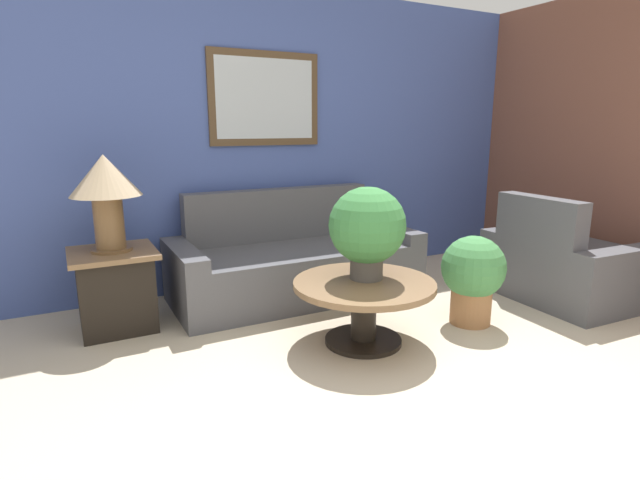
% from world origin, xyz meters
% --- Properties ---
extents(ground_plane, '(20.00, 20.00, 0.00)m').
position_xyz_m(ground_plane, '(0.00, 0.00, 0.00)').
color(ground_plane, '#BCAD93').
extents(wall_back, '(7.53, 0.09, 2.60)m').
position_xyz_m(wall_back, '(0.00, 2.75, 1.31)').
color(wall_back, '#42569E').
rests_on(wall_back, ground_plane).
extents(wall_right, '(0.06, 4.72, 2.60)m').
position_xyz_m(wall_right, '(2.79, 1.36, 1.30)').
color(wall_right, brown).
rests_on(wall_right, ground_plane).
extents(couch_main, '(2.06, 0.89, 0.88)m').
position_xyz_m(couch_main, '(0.07, 2.25, 0.28)').
color(couch_main, '#4C4C51').
rests_on(couch_main, ground_plane).
extents(armchair, '(1.03, 1.16, 0.88)m').
position_xyz_m(armchair, '(2.06, 1.10, 0.27)').
color(armchair, '#4C4C51').
rests_on(armchair, ground_plane).
extents(coffee_table, '(0.94, 0.94, 0.43)m').
position_xyz_m(coffee_table, '(0.06, 1.13, 0.31)').
color(coffee_table, black).
rests_on(coffee_table, ground_plane).
extents(side_table, '(0.57, 0.57, 0.57)m').
position_xyz_m(side_table, '(-1.37, 2.16, 0.29)').
color(side_table, black).
rests_on(side_table, ground_plane).
extents(table_lamp, '(0.47, 0.47, 0.66)m').
position_xyz_m(table_lamp, '(-1.37, 2.16, 1.03)').
color(table_lamp, brown).
rests_on(table_lamp, side_table).
extents(potted_plant_on_table, '(0.51, 0.51, 0.61)m').
position_xyz_m(potted_plant_on_table, '(0.10, 1.18, 0.77)').
color(potted_plant_on_table, '#4C4742').
rests_on(potted_plant_on_table, coffee_table).
extents(potted_plant_floor, '(0.46, 0.46, 0.66)m').
position_xyz_m(potted_plant_floor, '(0.94, 1.05, 0.37)').
color(potted_plant_floor, '#9E6B42').
rests_on(potted_plant_floor, ground_plane).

